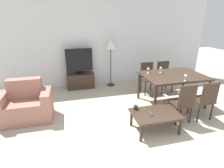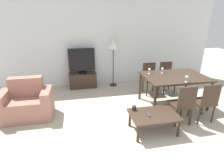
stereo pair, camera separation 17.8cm
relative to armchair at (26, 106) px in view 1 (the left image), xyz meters
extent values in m
plane|color=#B2A893|center=(1.98, -1.84, -0.32)|extent=(18.00, 18.00, 0.00)
cube|color=silver|center=(1.98, 1.81, 1.03)|extent=(7.16, 0.06, 2.70)
cube|color=#9E6B5B|center=(0.00, -0.03, -0.10)|extent=(0.68, 0.60, 0.45)
cube|color=#9E6B5B|center=(0.00, 0.17, 0.34)|extent=(0.68, 0.20, 0.42)
cube|color=#9E6B5B|center=(-0.43, -0.03, -0.01)|extent=(0.18, 0.60, 0.63)
cube|color=#9E6B5B|center=(0.43, -0.03, -0.01)|extent=(0.18, 0.60, 0.63)
cube|color=#38281E|center=(1.25, 1.55, -0.09)|extent=(0.82, 0.38, 0.46)
cylinder|color=black|center=(1.25, 1.55, 0.15)|extent=(0.27, 0.27, 0.03)
cylinder|color=black|center=(1.25, 1.55, 0.19)|extent=(0.04, 0.04, 0.05)
cube|color=black|center=(1.25, 1.55, 0.55)|extent=(0.78, 0.04, 0.67)
cube|color=black|center=(1.25, 1.53, 0.55)|extent=(0.74, 0.01, 0.64)
cube|color=#38281E|center=(2.46, -1.01, 0.03)|extent=(0.89, 0.61, 0.04)
cylinder|color=#38281E|center=(2.07, -1.26, -0.16)|extent=(0.05, 0.05, 0.34)
cylinder|color=#38281E|center=(2.85, -1.26, -0.16)|extent=(0.05, 0.05, 0.34)
cylinder|color=#38281E|center=(2.07, -0.76, -0.16)|extent=(0.05, 0.05, 0.34)
cylinder|color=#38281E|center=(2.85, -0.76, -0.16)|extent=(0.05, 0.05, 0.34)
cube|color=#38281E|center=(3.37, -0.07, 0.42)|extent=(1.47, 1.04, 0.04)
cylinder|color=#38281E|center=(2.70, -0.52, 0.04)|extent=(0.06, 0.06, 0.72)
cylinder|color=#38281E|center=(4.05, -0.52, 0.04)|extent=(0.06, 0.06, 0.72)
cylinder|color=#38281E|center=(2.70, 0.39, 0.04)|extent=(0.06, 0.06, 0.72)
cylinder|color=#38281E|center=(4.05, 0.39, 0.04)|extent=(0.06, 0.06, 0.72)
cube|color=#38281E|center=(3.12, -0.81, 0.09)|extent=(0.40, 0.40, 0.04)
cylinder|color=#38281E|center=(2.95, -0.65, -0.13)|extent=(0.04, 0.04, 0.40)
cylinder|color=#38281E|center=(3.28, -0.65, -0.13)|extent=(0.04, 0.04, 0.40)
cylinder|color=#38281E|center=(2.95, -0.98, -0.13)|extent=(0.04, 0.04, 0.40)
cylinder|color=#38281E|center=(3.28, -0.98, -0.13)|extent=(0.04, 0.04, 0.40)
cube|color=#38281E|center=(3.12, -1.00, 0.32)|extent=(0.37, 0.04, 0.43)
cube|color=#38281E|center=(3.63, 0.68, 0.09)|extent=(0.40, 0.40, 0.04)
cylinder|color=#38281E|center=(3.47, 0.52, -0.13)|extent=(0.04, 0.04, 0.40)
cylinder|color=#38281E|center=(3.79, 0.52, -0.13)|extent=(0.04, 0.04, 0.40)
cylinder|color=#38281E|center=(3.47, 0.85, -0.13)|extent=(0.04, 0.04, 0.40)
cylinder|color=#38281E|center=(3.79, 0.85, -0.13)|extent=(0.04, 0.04, 0.40)
cube|color=#38281E|center=(3.63, 0.87, 0.32)|extent=(0.37, 0.04, 0.43)
cube|color=#38281E|center=(3.63, -0.81, 0.09)|extent=(0.40, 0.40, 0.04)
cylinder|color=#38281E|center=(3.47, -0.65, -0.13)|extent=(0.04, 0.04, 0.40)
cylinder|color=#38281E|center=(3.79, -0.65, -0.13)|extent=(0.04, 0.04, 0.40)
cylinder|color=#38281E|center=(3.47, -0.98, -0.13)|extent=(0.04, 0.04, 0.40)
cylinder|color=#38281E|center=(3.79, -0.98, -0.13)|extent=(0.04, 0.04, 0.40)
cube|color=#38281E|center=(3.63, -1.00, 0.32)|extent=(0.37, 0.04, 0.43)
cube|color=#38281E|center=(3.12, 0.68, 0.09)|extent=(0.40, 0.40, 0.04)
cylinder|color=#38281E|center=(2.95, 0.52, -0.13)|extent=(0.04, 0.04, 0.40)
cylinder|color=#38281E|center=(3.28, 0.52, -0.13)|extent=(0.04, 0.04, 0.40)
cylinder|color=#38281E|center=(2.95, 0.85, -0.13)|extent=(0.04, 0.04, 0.40)
cylinder|color=#38281E|center=(3.28, 0.85, -0.13)|extent=(0.04, 0.04, 0.40)
cube|color=#38281E|center=(3.12, 0.87, 0.32)|extent=(0.37, 0.04, 0.43)
cylinder|color=black|center=(2.21, 1.52, -0.31)|extent=(0.24, 0.24, 0.02)
cylinder|color=black|center=(2.21, 1.52, 0.28)|extent=(0.02, 0.02, 1.15)
cone|color=white|center=(2.21, 1.52, 1.00)|extent=(0.31, 0.31, 0.29)
cube|color=#38383D|center=(2.34, -1.02, 0.06)|extent=(0.04, 0.15, 0.02)
cylinder|color=black|center=(2.14, -0.80, 0.10)|extent=(0.08, 0.08, 0.09)
cylinder|color=silver|center=(3.39, -0.50, 0.44)|extent=(0.06, 0.06, 0.01)
cylinder|color=silver|center=(3.39, -0.50, 0.48)|extent=(0.01, 0.01, 0.07)
sphere|color=silver|center=(3.39, -0.50, 0.55)|extent=(0.07, 0.07, 0.07)
cylinder|color=silver|center=(3.17, 0.18, 0.44)|extent=(0.06, 0.06, 0.01)
cylinder|color=silver|center=(3.17, 0.18, 0.48)|extent=(0.01, 0.01, 0.07)
sphere|color=silver|center=(3.17, 0.18, 0.55)|extent=(0.07, 0.07, 0.07)
cylinder|color=silver|center=(2.83, 0.20, 0.44)|extent=(0.06, 0.06, 0.01)
cylinder|color=silver|center=(2.83, 0.20, 0.48)|extent=(0.01, 0.01, 0.07)
sphere|color=silver|center=(2.83, 0.20, 0.55)|extent=(0.07, 0.07, 0.07)
camera|label=1|loc=(0.96, -3.60, 1.75)|focal=28.00mm
camera|label=2|loc=(1.13, -3.64, 1.75)|focal=28.00mm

